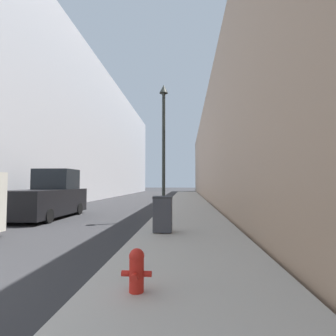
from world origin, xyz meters
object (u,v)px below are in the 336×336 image
fire_hydrant (137,269)px  lamppost (164,140)px  trash_bin (163,214)px  pickup_truck (49,198)px

fire_hydrant → lamppost: size_ratio=0.10×
fire_hydrant → trash_bin: size_ratio=0.54×
lamppost → trash_bin: bearing=-85.4°
fire_hydrant → pickup_truck: bearing=124.9°
fire_hydrant → pickup_truck: 11.15m
fire_hydrant → lamppost: (-0.32, 8.42, 3.40)m
trash_bin → lamppost: bearing=94.6°
trash_bin → pickup_truck: size_ratio=0.23×
trash_bin → lamppost: (-0.29, 3.58, 3.12)m
lamppost → pickup_truck: bearing=173.3°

